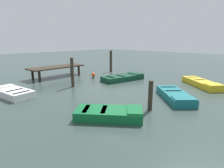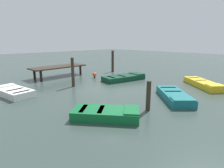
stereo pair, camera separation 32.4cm
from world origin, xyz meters
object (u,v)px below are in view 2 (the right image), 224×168
(dock_segment, at_px, (58,68))
(mooring_piling_near_right, at_px, (113,61))
(rowboat_white, at_px, (13,92))
(mooring_piling_far_right, at_px, (73,72))
(mooring_piling_mid_right, at_px, (148,96))
(rowboat_teal, at_px, (174,96))
(rowboat_dark_green, at_px, (124,78))
(rowboat_green, at_px, (106,113))
(marker_buoy, at_px, (94,75))
(rowboat_yellow, at_px, (203,84))

(dock_segment, relative_size, mooring_piling_near_right, 2.26)
(rowboat_white, xyz_separation_m, mooring_piling_far_right, (3.77, -0.71, 0.82))
(mooring_piling_mid_right, bearing_deg, mooring_piling_far_right, 89.36)
(rowboat_teal, relative_size, mooring_piling_near_right, 1.44)
(rowboat_dark_green, bearing_deg, mooring_piling_mid_right, -117.61)
(rowboat_teal, distance_m, mooring_piling_far_right, 6.98)
(dock_segment, height_order, rowboat_white, dock_segment)
(rowboat_green, bearing_deg, mooring_piling_far_right, 121.44)
(rowboat_green, distance_m, mooring_piling_near_right, 12.00)
(dock_segment, height_order, mooring_piling_near_right, mooring_piling_near_right)
(mooring_piling_far_right, relative_size, marker_buoy, 4.31)
(rowboat_teal, distance_m, rowboat_white, 9.49)
(dock_segment, xyz_separation_m, mooring_piling_near_right, (5.41, -1.51, 0.26))
(mooring_piling_mid_right, bearing_deg, mooring_piling_near_right, 53.73)
(mooring_piling_near_right, bearing_deg, rowboat_white, -169.79)
(rowboat_teal, relative_size, marker_buoy, 6.60)
(mooring_piling_near_right, xyz_separation_m, marker_buoy, (-3.46, -1.20, -0.81))
(dock_segment, bearing_deg, marker_buoy, -55.73)
(rowboat_teal, bearing_deg, mooring_piling_near_right, -160.35)
(rowboat_green, relative_size, rowboat_yellow, 0.85)
(rowboat_dark_green, height_order, rowboat_yellow, same)
(rowboat_yellow, distance_m, mooring_piling_mid_right, 6.70)
(mooring_piling_far_right, bearing_deg, rowboat_teal, -69.91)
(rowboat_white, bearing_deg, mooring_piling_near_right, -88.08)
(mooring_piling_near_right, bearing_deg, marker_buoy, -160.83)
(mooring_piling_near_right, distance_m, mooring_piling_mid_right, 11.18)
(dock_segment, height_order, marker_buoy, dock_segment)
(mooring_piling_mid_right, bearing_deg, rowboat_yellow, -0.88)
(marker_buoy, bearing_deg, mooring_piling_far_right, -156.05)
(dock_segment, height_order, rowboat_dark_green, dock_segment)
(rowboat_green, distance_m, mooring_piling_far_right, 6.14)
(rowboat_dark_green, xyz_separation_m, mooring_piling_far_right, (-4.22, 1.10, 0.82))
(rowboat_white, xyz_separation_m, mooring_piling_near_right, (10.31, 1.86, 0.88))
(rowboat_green, distance_m, marker_buoy, 8.77)
(rowboat_white, distance_m, mooring_piling_near_right, 10.52)
(mooring_piling_mid_right, bearing_deg, rowboat_green, 160.31)
(rowboat_yellow, bearing_deg, dock_segment, -113.79)
(rowboat_white, bearing_deg, rowboat_teal, -147.86)
(rowboat_teal, xyz_separation_m, rowboat_dark_green, (1.84, 5.41, -0.00))
(dock_segment, distance_m, marker_buoy, 3.39)
(dock_segment, distance_m, rowboat_teal, 10.69)
(rowboat_green, relative_size, mooring_piling_mid_right, 2.07)
(rowboat_teal, xyz_separation_m, mooring_piling_mid_right, (-2.45, 0.07, 0.50))
(mooring_piling_far_right, bearing_deg, marker_buoy, 23.95)
(rowboat_teal, xyz_separation_m, rowboat_yellow, (4.23, -0.03, -0.00))
(mooring_piling_mid_right, bearing_deg, marker_buoy, 68.01)
(dock_segment, bearing_deg, mooring_piling_far_right, -106.89)
(rowboat_white, relative_size, rowboat_green, 0.99)
(dock_segment, xyz_separation_m, mooring_piling_far_right, (-1.13, -4.08, 0.20))
(marker_buoy, bearing_deg, rowboat_yellow, -65.97)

